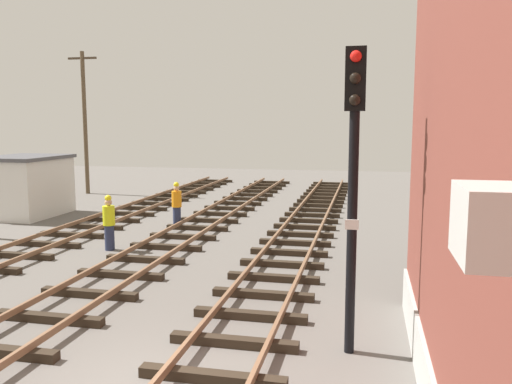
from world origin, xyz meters
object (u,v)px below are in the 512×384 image
(track_worker_distant, at_px, (109,223))
(signal_mast, at_px, (353,166))
(utility_pole_far, at_px, (85,120))
(track_worker_foreground, at_px, (177,205))
(parked_car_blue, at_px, (1,176))
(control_hut, at_px, (26,186))

(track_worker_distant, bearing_deg, signal_mast, -37.75)
(utility_pole_far, height_order, track_worker_foreground, utility_pole_far)
(utility_pole_far, bearing_deg, signal_mast, -49.48)
(utility_pole_far, distance_m, track_worker_foreground, 12.99)
(parked_car_blue, xyz_separation_m, utility_pole_far, (6.02, -0.06, 3.50))
(utility_pole_far, bearing_deg, track_worker_foreground, -43.95)
(signal_mast, height_order, control_hut, signal_mast)
(utility_pole_far, relative_size, track_worker_foreground, 4.50)
(signal_mast, bearing_deg, track_worker_distant, 142.25)
(signal_mast, height_order, parked_car_blue, signal_mast)
(signal_mast, xyz_separation_m, track_worker_foreground, (-7.31, 10.41, -2.54))
(signal_mast, distance_m, parked_car_blue, 29.54)
(signal_mast, distance_m, control_hut, 19.10)
(signal_mast, distance_m, track_worker_distant, 10.62)
(control_hut, bearing_deg, utility_pole_far, 99.45)
(parked_car_blue, height_order, track_worker_foreground, track_worker_foreground)
(signal_mast, xyz_separation_m, track_worker_distant, (-8.16, 6.32, -2.54))
(signal_mast, relative_size, parked_car_blue, 1.32)
(track_worker_foreground, distance_m, track_worker_distant, 4.18)
(control_hut, distance_m, track_worker_distant, 8.68)
(utility_pole_far, xyz_separation_m, track_worker_distant, (8.16, -12.78, -3.47))
(control_hut, height_order, parked_car_blue, control_hut)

